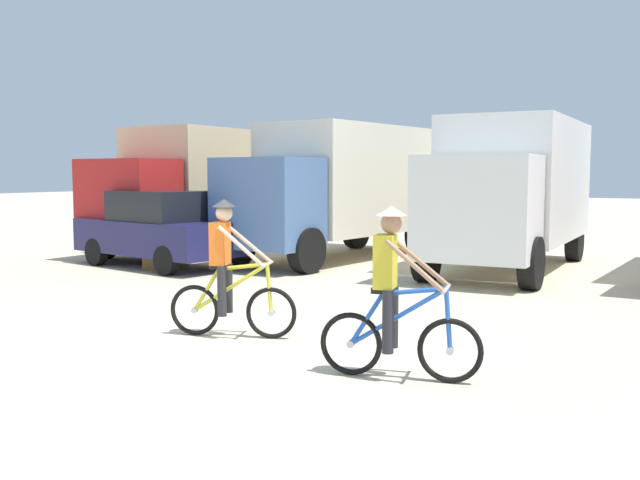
# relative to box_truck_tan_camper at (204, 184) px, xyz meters

# --- Properties ---
(ground_plane) EXTENTS (120.00, 120.00, 0.00)m
(ground_plane) POSITION_rel_box_truck_tan_camper_xyz_m (6.23, -9.61, -1.87)
(ground_plane) COLOR beige
(box_truck_tan_camper) EXTENTS (2.68, 6.85, 3.35)m
(box_truck_tan_camper) POSITION_rel_box_truck_tan_camper_xyz_m (0.00, 0.00, 0.00)
(box_truck_tan_camper) COLOR #CCB78E
(box_truck_tan_camper) RESTS_ON ground
(box_truck_cream_rv) EXTENTS (3.34, 7.02, 3.35)m
(box_truck_cream_rv) POSITION_rel_box_truck_tan_camper_xyz_m (4.11, 0.20, 0.00)
(box_truck_cream_rv) COLOR beige
(box_truck_cream_rv) RESTS_ON ground
(box_truck_white_box) EXTENTS (2.47, 6.78, 3.35)m
(box_truck_white_box) POSITION_rel_box_truck_tan_camper_xyz_m (8.43, 0.11, 0.00)
(box_truck_white_box) COLOR white
(box_truck_white_box) RESTS_ON ground
(sedan_parked) EXTENTS (4.48, 2.60, 1.76)m
(sedan_parked) POSITION_rel_box_truck_tan_camper_xyz_m (1.13, -3.25, -0.99)
(sedan_parked) COLOR #1E1E4C
(sedan_parked) RESTS_ON ground
(cyclist_orange_shirt) EXTENTS (1.67, 0.67, 1.82)m
(cyclist_orange_shirt) POSITION_rel_box_truck_tan_camper_xyz_m (6.63, -8.36, -1.03)
(cyclist_orange_shirt) COLOR black
(cyclist_orange_shirt) RESTS_ON ground
(cyclist_cowboy_hat) EXTENTS (1.71, 0.55, 1.82)m
(cyclist_cowboy_hat) POSITION_rel_box_truck_tan_camper_xyz_m (9.28, -9.15, -1.03)
(cyclist_cowboy_hat) COLOR black
(cyclist_cowboy_hat) RESTS_ON ground
(supply_crate) EXTENTS (0.84, 0.92, 0.60)m
(supply_crate) POSITION_rel_box_truck_tan_camper_xyz_m (1.39, -3.32, -1.57)
(supply_crate) COLOR olive
(supply_crate) RESTS_ON ground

